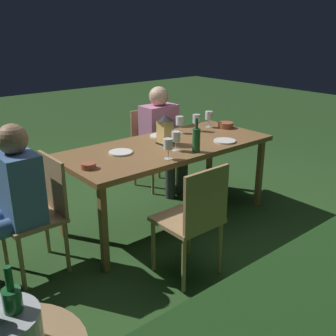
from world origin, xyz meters
The scene contains 20 objects.
ground_plane centered at (0.00, 0.00, 0.00)m, with size 16.00×16.00×0.00m, color #26471E.
dining_table centered at (0.00, 0.00, 0.69)m, with size 1.95×0.84×0.75m.
chair_side_right_b centered at (0.44, 0.81, 0.49)m, with size 0.42×0.40×0.87m.
chair_side_left_a centered at (-0.44, -0.81, 0.49)m, with size 0.42×0.40×0.87m.
person_in_pink centered at (-0.44, -0.62, 0.64)m, with size 0.38×0.47×1.15m.
chair_head_far centered at (1.22, 0.00, 0.49)m, with size 0.40×0.42×0.87m.
person_in_blue centered at (1.42, 0.00, 0.64)m, with size 0.48×0.38×1.15m.
lantern_centerpiece centered at (0.01, -0.03, 0.90)m, with size 0.15×0.15×0.27m.
green_bottle_on_table centered at (-0.04, 0.32, 0.86)m, with size 0.07×0.07×0.29m.
wine_glass_a centered at (-0.34, -0.23, 0.87)m, with size 0.08×0.08×0.17m.
wine_glass_b centered at (-0.53, -0.19, 0.87)m, with size 0.08×0.08×0.17m.
wine_glass_c centered at (0.26, 0.31, 0.87)m, with size 0.08×0.08×0.17m.
wine_glass_d centered at (0.07, 0.18, 0.87)m, with size 0.08×0.08×0.17m.
wine_glass_e centered at (-0.74, -0.22, 0.87)m, with size 0.08×0.08×0.17m.
plate_a centered at (-0.46, 0.27, 0.76)m, with size 0.20×0.20×0.01m, color silver.
plate_b centered at (0.47, -0.06, 0.76)m, with size 0.20×0.20×0.01m, color white.
plate_c centered at (-0.12, -0.24, 0.76)m, with size 0.22×0.22×0.01m, color silver.
bowl_olives centered at (-0.85, -0.08, 0.78)m, with size 0.16×0.16×0.06m.
bowl_bread centered at (0.86, 0.10, 0.77)m, with size 0.11×0.11×0.04m.
ice_bucket centered at (1.93, 1.44, 0.77)m, with size 0.26×0.26×0.34m.
Camera 1 is at (2.20, 2.63, 1.77)m, focal length 42.47 mm.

